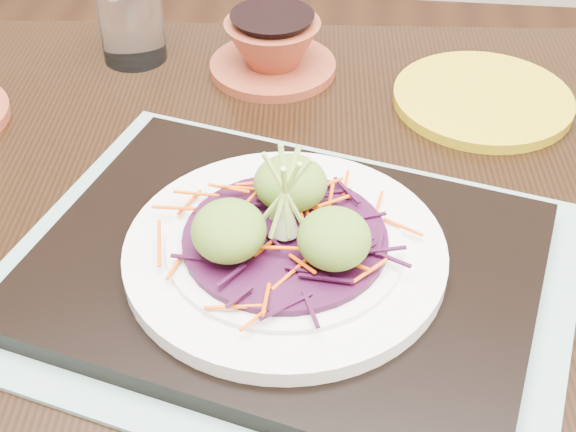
# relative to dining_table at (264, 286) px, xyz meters

# --- Properties ---
(dining_table) EXTENTS (1.15, 0.82, 0.69)m
(dining_table) POSITION_rel_dining_table_xyz_m (0.00, 0.00, 0.00)
(dining_table) COLOR black
(dining_table) RESTS_ON ground
(placemat) EXTENTS (0.52, 0.45, 0.00)m
(placemat) POSITION_rel_dining_table_xyz_m (0.03, -0.08, 0.09)
(placemat) COLOR #7EA396
(placemat) RESTS_ON dining_table
(serving_tray) EXTENTS (0.45, 0.38, 0.02)m
(serving_tray) POSITION_rel_dining_table_xyz_m (0.03, -0.08, 0.10)
(serving_tray) COLOR black
(serving_tray) RESTS_ON placemat
(white_plate) EXTENTS (0.25, 0.25, 0.02)m
(white_plate) POSITION_rel_dining_table_xyz_m (0.03, -0.08, 0.12)
(white_plate) COLOR silver
(white_plate) RESTS_ON serving_tray
(cabbage_bed) EXTENTS (0.16, 0.16, 0.01)m
(cabbage_bed) POSITION_rel_dining_table_xyz_m (0.03, -0.08, 0.13)
(cabbage_bed) COLOR #380B2B
(cabbage_bed) RESTS_ON white_plate
(carrot_julienne) EXTENTS (0.19, 0.19, 0.01)m
(carrot_julienne) POSITION_rel_dining_table_xyz_m (0.03, -0.08, 0.14)
(carrot_julienne) COLOR #EB5004
(carrot_julienne) RESTS_ON cabbage_bed
(guacamole_scoops) EXTENTS (0.14, 0.12, 0.04)m
(guacamole_scoops) POSITION_rel_dining_table_xyz_m (0.03, -0.08, 0.16)
(guacamole_scoops) COLOR #5B7623
(guacamole_scoops) RESTS_ON cabbage_bed
(scallion_garnish) EXTENTS (0.06, 0.06, 0.09)m
(scallion_garnish) POSITION_rel_dining_table_xyz_m (0.03, -0.08, 0.17)
(scallion_garnish) COLOR #9DC74F
(scallion_garnish) RESTS_ON cabbage_bed
(water_glass) EXTENTS (0.08, 0.08, 0.10)m
(water_glass) POSITION_rel_dining_table_xyz_m (-0.18, 0.26, 0.14)
(water_glass) COLOR white
(water_glass) RESTS_ON dining_table
(terracotta_bowl_set) EXTENTS (0.16, 0.16, 0.06)m
(terracotta_bowl_set) POSITION_rel_dining_table_xyz_m (-0.02, 0.25, 0.12)
(terracotta_bowl_set) COLOR maroon
(terracotta_bowl_set) RESTS_ON dining_table
(yellow_plate) EXTENTS (0.22, 0.22, 0.01)m
(yellow_plate) POSITION_rel_dining_table_xyz_m (0.21, 0.21, 0.10)
(yellow_plate) COLOR #B69814
(yellow_plate) RESTS_ON dining_table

